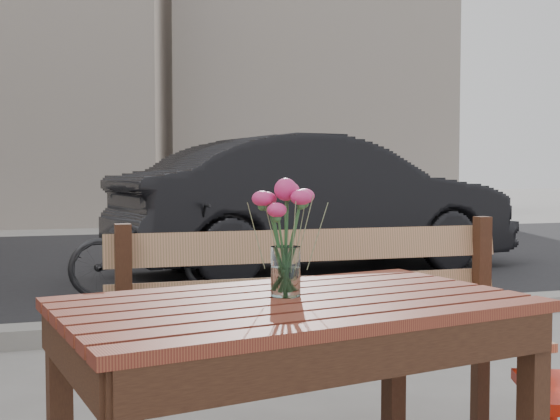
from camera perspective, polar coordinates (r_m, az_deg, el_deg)
name	(u,v)px	position (r m, az deg, el deg)	size (l,w,h in m)	color
street	(153,283)	(6.75, -10.32, -5.88)	(30.00, 8.12, 0.12)	black
backdrop_buildings	(105,58)	(16.18, -14.01, 11.93)	(15.50, 4.00, 8.00)	gray
main_table	(295,345)	(1.87, 1.26, -10.89)	(1.30, 0.90, 0.74)	maroon
main_bench	(324,319)	(2.48, 3.61, -8.84)	(1.49, 0.46, 0.92)	olive
main_vase	(286,223)	(1.87, 0.46, -1.08)	(0.17, 0.17, 0.31)	white
parked_car	(317,205)	(7.65, 3.05, 0.45)	(1.54, 4.41, 1.45)	black
bicycle	(156,249)	(6.28, -10.01, -3.13)	(0.53, 1.52, 0.80)	black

